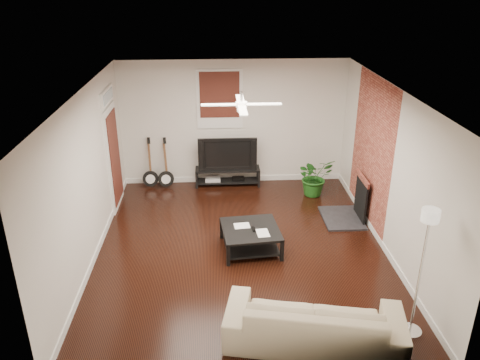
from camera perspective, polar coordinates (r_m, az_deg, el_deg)
The scene contains 14 objects.
room at distance 7.83m, azimuth 0.16°, elevation 0.51°, with size 5.01×6.01×2.81m.
brick_accent at distance 9.22m, azimuth 15.44°, elevation 3.26°, with size 0.02×2.20×2.80m, color brown.
fireplace at distance 9.49m, azimuth 13.18°, elevation -2.08°, with size 0.80×1.10×0.92m, color black.
window_back at distance 10.47m, azimuth -2.45°, elevation 9.63°, with size 1.00×0.06×1.30m, color #3D1710.
door_left at distance 9.86m, azimuth -14.96°, elevation 3.70°, with size 0.08×1.00×2.50m, color white.
tv_stand at distance 10.85m, azimuth -1.49°, elevation 0.41°, with size 1.45×0.39×0.41m, color black.
tv at distance 10.66m, azimuth -1.52°, elevation 3.32°, with size 1.30×0.17×0.75m, color black.
coffee_table at distance 8.38m, azimuth 1.27°, elevation -7.03°, with size 0.97×0.97×0.41m, color black.
sofa at distance 6.49m, azimuth 8.87°, elevation -16.30°, with size 2.29×0.90×0.67m, color tan.
floor_lamp at distance 6.61m, azimuth 20.75°, elevation -10.48°, with size 0.31×0.31×1.87m, color white, non-canonical shape.
potted_plant at distance 10.41m, azimuth 8.91°, elevation 0.41°, with size 0.76×0.66×0.85m, color #1D5919.
guitar_left at distance 10.78m, azimuth -10.80°, elevation 1.95°, with size 0.35×0.25×1.15m, color black, non-canonical shape.
guitar_right at distance 10.71m, azimuth -8.97°, elevation 1.94°, with size 0.35×0.25×1.15m, color black, non-canonical shape.
ceiling_fan at distance 7.45m, azimuth 0.17°, elevation 9.04°, with size 1.24×1.24×0.32m, color white, non-canonical shape.
Camera 1 is at (-0.42, -7.20, 4.47)m, focal length 35.64 mm.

